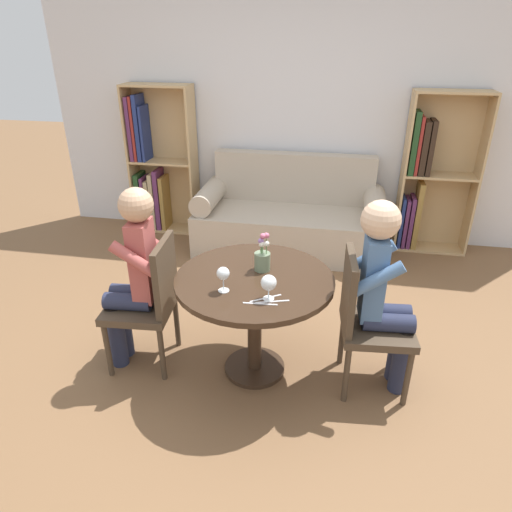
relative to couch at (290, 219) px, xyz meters
name	(u,v)px	position (x,y,z in m)	size (l,w,h in m)	color
ground_plane	(255,369)	(0.00, -1.94, -0.31)	(16.00, 16.00, 0.00)	brown
back_wall	(299,107)	(0.00, 0.42, 1.04)	(5.20, 0.05, 2.70)	silver
round_table	(255,296)	(0.00, -1.94, 0.26)	(0.97, 0.97, 0.70)	#382619
couch	(290,219)	(0.00, 0.00, 0.00)	(1.86, 0.80, 0.92)	#B7A893
bookshelf_left	(156,168)	(-1.50, 0.26, 0.38)	(0.70, 0.28, 1.56)	tan
bookshelf_right	(429,177)	(1.32, 0.27, 0.43)	(0.70, 0.28, 1.56)	tan
chair_left	(150,299)	(-0.68, -1.97, 0.18)	(0.45, 0.45, 0.90)	#473828
chair_right	(366,317)	(0.68, -1.93, 0.18)	(0.46, 0.46, 0.90)	#473828
person_left	(133,275)	(-0.77, -1.98, 0.35)	(0.43, 0.36, 1.24)	#282D47
person_right	(384,292)	(0.77, -1.92, 0.37)	(0.44, 0.36, 1.23)	#282D47
wine_glass_left	(223,274)	(-0.14, -2.13, 0.50)	(0.07, 0.07, 0.15)	white
wine_glass_right	(269,283)	(0.12, -2.17, 0.49)	(0.09, 0.09, 0.15)	white
flower_vase	(263,258)	(0.03, -1.84, 0.48)	(0.10, 0.10, 0.25)	gray
knife_left_setting	(260,304)	(0.09, -2.23, 0.40)	(0.19, 0.02, 0.00)	silver
fork_left_setting	(272,302)	(0.15, -2.19, 0.40)	(0.18, 0.07, 0.00)	silver
knife_right_setting	(266,298)	(0.11, -2.16, 0.40)	(0.16, 0.11, 0.00)	silver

